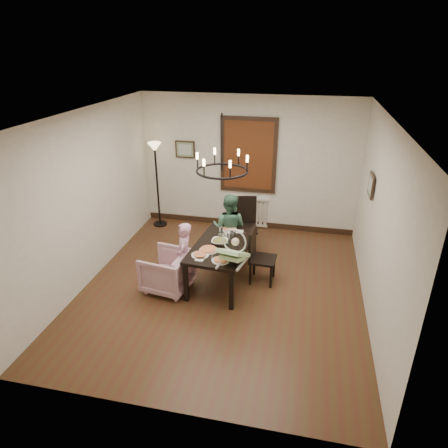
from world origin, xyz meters
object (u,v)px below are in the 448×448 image
at_px(armchair, 167,271).
at_px(baby_bouncer, 233,252).
at_px(floor_lamp, 157,186).
at_px(chair_far, 245,225).
at_px(seated_man, 229,233).
at_px(elderly_woman, 184,261).
at_px(drinking_glass, 221,238).
at_px(chair_right, 263,256).
at_px(dining_table, 222,249).

xyz_separation_m(armchair, baby_bouncer, (1.11, -0.14, 0.56)).
bearing_deg(floor_lamp, armchair, -66.48).
bearing_deg(chair_far, seated_man, -129.86).
xyz_separation_m(elderly_woman, seated_man, (0.53, 1.03, 0.06)).
distance_m(chair_far, drinking_glass, 1.14).
bearing_deg(seated_man, elderly_woman, 68.95).
bearing_deg(drinking_glass, armchair, -147.59).
bearing_deg(baby_bouncer, elderly_woman, 174.95).
height_order(chair_right, drinking_glass, chair_right).
bearing_deg(floor_lamp, dining_table, -46.56).
height_order(chair_far, floor_lamp, floor_lamp).
bearing_deg(chair_right, armchair, 113.15).
bearing_deg(floor_lamp, elderly_woman, -60.17).
bearing_deg(armchair, dining_table, 125.39).
bearing_deg(dining_table, floor_lamp, 138.45).
relative_size(chair_right, baby_bouncer, 1.70).
bearing_deg(elderly_woman, chair_far, 144.34).
height_order(chair_far, chair_right, chair_far).
height_order(seated_man, baby_bouncer, same).
distance_m(chair_right, elderly_woman, 1.30).
bearing_deg(drinking_glass, seated_man, 89.64).
bearing_deg(drinking_glass, elderly_woman, -145.13).
xyz_separation_m(armchair, seated_man, (0.79, 1.16, 0.21)).
distance_m(armchair, drinking_glass, 1.03).
height_order(chair_far, seated_man, seated_man).
relative_size(armchair, baby_bouncer, 1.30).
xyz_separation_m(armchair, drinking_glass, (0.78, 0.50, 0.45)).
distance_m(dining_table, chair_far, 1.20).
relative_size(dining_table, floor_lamp, 0.88).
relative_size(seated_man, drinking_glass, 8.08).
bearing_deg(dining_table, chair_far, 86.41).
height_order(chair_far, elderly_woman, chair_far).
distance_m(dining_table, armchair, 0.96).
distance_m(chair_far, baby_bouncer, 1.76).
distance_m(chair_far, floor_lamp, 2.20).
bearing_deg(chair_far, chair_right, -77.91).
bearing_deg(chair_far, elderly_woman, -130.34).
xyz_separation_m(elderly_woman, floor_lamp, (-1.28, 2.23, 0.43)).
bearing_deg(drinking_glass, floor_lamp, 134.16).
bearing_deg(chair_far, armchair, -135.43).
relative_size(dining_table, chair_far, 1.50).
xyz_separation_m(dining_table, drinking_glass, (-0.04, 0.09, 0.15)).
bearing_deg(armchair, seated_man, 154.97).
bearing_deg(floor_lamp, drinking_glass, -45.84).
height_order(dining_table, chair_far, chair_far).
bearing_deg(armchair, elderly_woman, 125.99).
relative_size(dining_table, chair_right, 1.67).
bearing_deg(seated_man, chair_right, 145.90).
bearing_deg(chair_right, drinking_glass, 97.67).
distance_m(chair_right, baby_bouncer, 0.90).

